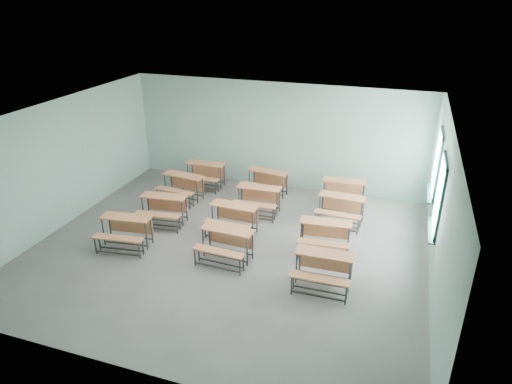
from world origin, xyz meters
TOP-DOWN VIEW (x-y plane):
  - room at (0.08, 0.03)m, footprint 9.04×8.04m
  - desk_unit_r0c0 at (-2.35, -0.67)m, footprint 1.28×0.94m
  - desk_unit_r0c1 at (0.13, -0.47)m, footprint 1.23×0.86m
  - desk_unit_r0c2 at (2.39, -0.77)m, footprint 1.20×0.81m
  - desk_unit_r1c0 at (-2.08, 0.66)m, footprint 1.27×0.92m
  - desk_unit_r1c1 at (-0.17, 0.73)m, footprint 1.22×0.85m
  - desk_unit_r1c2 at (2.16, 0.59)m, footprint 1.25×0.90m
  - desk_unit_r2c0 at (-2.29, 2.12)m, footprint 1.27×0.93m
  - desk_unit_r2c1 at (0.07, 1.99)m, footprint 1.22×0.84m
  - desk_unit_r2c2 at (2.29, 2.13)m, footprint 1.23×0.86m
  - desk_unit_r3c0 at (-2.05, 3.19)m, footprint 1.20×0.81m
  - desk_unit_r3c1 at (-0.06, 3.20)m, footprint 1.28×0.94m
  - desk_unit_r3c2 at (2.20, 3.19)m, footprint 1.26×0.91m

SIDE VIEW (x-z plane):
  - desk_unit_r0c0 at x=-2.35m, z-range 0.13..0.87m
  - desk_unit_r0c1 at x=0.13m, z-range 0.13..0.87m
  - desk_unit_r0c2 at x=2.39m, z-range 0.13..0.87m
  - desk_unit_r1c0 at x=-2.08m, z-range 0.13..0.87m
  - desk_unit_r1c1 at x=-0.17m, z-range 0.13..0.87m
  - desk_unit_r1c2 at x=2.16m, z-range 0.13..0.87m
  - desk_unit_r2c0 at x=-2.29m, z-range 0.13..0.87m
  - desk_unit_r2c1 at x=0.07m, z-range 0.13..0.87m
  - desk_unit_r2c2 at x=2.29m, z-range 0.13..0.87m
  - desk_unit_r3c0 at x=-2.05m, z-range 0.13..0.87m
  - desk_unit_r3c1 at x=-0.06m, z-range 0.13..0.87m
  - desk_unit_r3c2 at x=2.20m, z-range 0.13..0.87m
  - room at x=0.08m, z-range -0.02..3.22m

